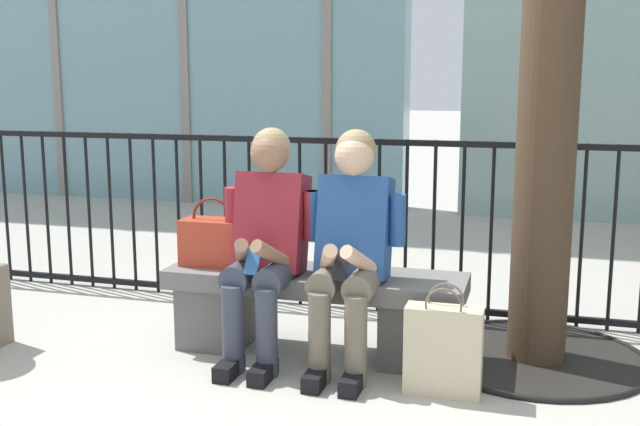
% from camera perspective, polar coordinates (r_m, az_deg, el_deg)
% --- Properties ---
extents(ground_plane, '(60.00, 60.00, 0.00)m').
position_cam_1_polar(ground_plane, '(4.19, -0.39, -10.39)').
color(ground_plane, '#B2ADA3').
extents(stone_bench, '(1.60, 0.44, 0.45)m').
position_cam_1_polar(stone_bench, '(4.10, -0.39, -6.84)').
color(stone_bench, slate).
rests_on(stone_bench, ground).
extents(seated_person_with_phone, '(0.52, 0.66, 1.21)m').
position_cam_1_polar(seated_person_with_phone, '(3.96, -4.07, -1.82)').
color(seated_person_with_phone, '#383D4C').
rests_on(seated_person_with_phone, ground).
extents(seated_person_companion, '(0.52, 0.66, 1.21)m').
position_cam_1_polar(seated_person_companion, '(3.83, 2.31, -2.22)').
color(seated_person_companion, '#6B6051').
rests_on(seated_person_companion, ground).
extents(handbag_on_bench, '(0.34, 0.19, 0.38)m').
position_cam_1_polar(handbag_on_bench, '(4.21, -8.03, -2.09)').
color(handbag_on_bench, '#B23823').
rests_on(handbag_on_bench, stone_bench).
extents(shopping_bag, '(0.36, 0.14, 0.53)m').
position_cam_1_polar(shopping_bag, '(3.65, 9.22, -10.06)').
color(shopping_bag, beige).
rests_on(shopping_bag, ground).
extents(plaza_railing, '(8.63, 0.04, 1.10)m').
position_cam_1_polar(plaza_railing, '(4.81, 2.40, -0.82)').
color(plaza_railing, black).
rests_on(plaza_railing, ground).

